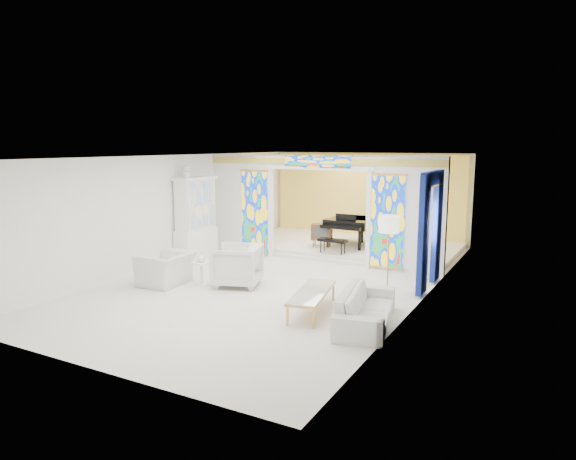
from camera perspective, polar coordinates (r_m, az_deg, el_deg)
The scene contains 24 objects.
floor at distance 12.88m, azimuth -0.41°, elevation -5.28°, with size 12.00×12.00×0.00m, color white.
ceiling at distance 12.46m, azimuth -0.42°, elevation 8.18°, with size 7.00×12.00×0.02m, color white.
wall_back at distance 18.04m, azimuth 8.79°, elevation 3.71°, with size 7.00×0.02×3.00m, color white.
wall_front at distance 7.95m, azimuth -21.70°, elevation -4.20°, with size 7.00×0.02×3.00m, color white.
wall_left at distance 14.58m, azimuth -12.59°, elevation 2.23°, with size 0.02×12.00×3.00m, color white.
wall_right at distance 11.35m, azimuth 15.28°, elevation 0.10°, with size 0.02×12.00×3.00m, color white.
partition_wall at distance 14.33m, azimuth 3.42°, elevation 2.94°, with size 7.00×0.22×3.00m.
stained_glass_left at distance 15.24m, azimuth -3.70°, elevation 2.00°, with size 0.90×0.04×2.40m, color gold.
stained_glass_right at distance 13.56m, azimuth 11.02°, elevation 0.90°, with size 0.90×0.04×2.40m, color gold.
stained_glass_transom at distance 14.15m, azimuth 3.28°, elevation 7.60°, with size 2.00×0.04×0.34m, color gold.
alcove_platform at distance 16.49m, azimuth 6.45°, elevation -1.73°, with size 6.80×3.80×0.18m, color white.
gold_curtain_back at distance 17.93m, azimuth 8.66°, elevation 3.68°, with size 6.70×0.10×2.90m, color #F7DB55.
chandelier at distance 16.02m, azimuth 7.14°, elevation 6.80°, with size 0.48×0.48×0.30m, color gold.
blue_drapes at distance 12.03m, azimuth 15.60°, elevation 0.98°, with size 0.14×1.85×2.65m.
china_cabinet at distance 14.89m, azimuth -10.22°, elevation 1.18°, with size 0.56×1.46×2.72m.
armchair_left at distance 12.50m, azimuth -13.41°, elevation -4.23°, with size 1.16×1.01×0.75m, color silver.
armchair_right at distance 12.09m, azimuth -5.68°, elevation -3.94°, with size 1.04×1.07×0.97m, color white.
sofa at distance 9.65m, azimuth 8.65°, elevation -8.49°, with size 2.24×0.88×0.65m, color silver.
side_table at distance 12.29m, azimuth -9.59°, elevation -4.40°, with size 0.56×0.56×0.56m.
vase at distance 12.22m, azimuth -9.63°, elevation -3.04°, with size 0.20×0.20×0.21m, color white.
coffee_table at distance 10.22m, azimuth 2.71°, elevation -6.98°, with size 0.97×2.00×0.43m.
floor_lamp at distance 11.04m, azimuth 11.16°, elevation 0.20°, with size 0.47×0.47×1.80m.
grand_piano at distance 16.06m, azimuth 7.71°, elevation 0.80°, with size 1.70×2.61×1.04m.
tv_console at distance 15.73m, azimuth 3.78°, elevation -0.21°, with size 0.68×0.54×0.70m.
Camera 1 is at (5.98, -10.93, 3.29)m, focal length 32.00 mm.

